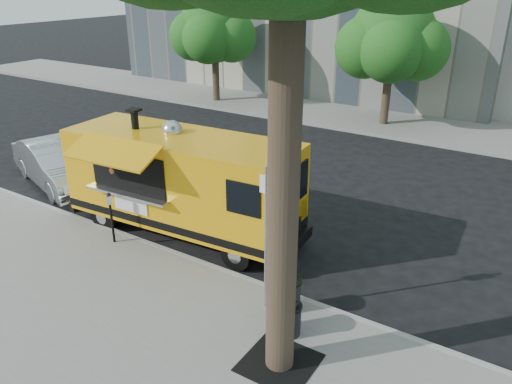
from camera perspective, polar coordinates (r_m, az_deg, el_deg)
ground at (r=12.19m, az=-1.35°, el=-7.41°), size 120.00×120.00×0.00m
sidewalk at (r=9.72m, az=-15.20°, el=-17.10°), size 60.00×6.00×0.15m
curb at (r=11.51m, az=-3.96°, el=-9.09°), size 60.00×0.14×0.16m
far_sidewalk at (r=23.73m, az=17.26°, el=7.44°), size 60.00×5.00×0.15m
tree_well at (r=9.08m, az=2.68°, el=-18.91°), size 1.20×1.20×0.02m
far_tree_a at (r=26.39m, az=-4.79°, el=18.14°), size 3.42×3.42×5.36m
far_tree_b at (r=22.55m, az=15.32°, el=16.64°), size 3.60×3.60×5.50m
sign_post at (r=9.41m, az=1.15°, el=-4.51°), size 0.28×0.06×3.00m
parking_meter at (r=12.64m, az=-16.27°, el=-2.19°), size 0.11×0.11×1.33m
food_truck at (r=12.77m, az=-8.57°, el=1.24°), size 6.51×3.27×3.14m
sedan at (r=17.16m, az=-21.70°, el=3.02°), size 4.66×2.78×1.45m
trash_bin_left at (r=10.10m, az=3.68°, el=-11.39°), size 0.55×0.55×0.65m
trash_bin_right at (r=9.49m, az=3.69°, el=-14.14°), size 0.52×0.52×0.62m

